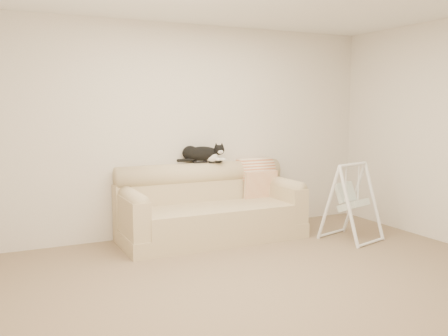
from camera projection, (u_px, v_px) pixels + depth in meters
name	position (u px, v px, depth m)	size (l,w,h in m)	color
ground_plane	(272.00, 280.00, 4.63)	(5.00, 5.00, 0.00)	brown
room_shell	(274.00, 115.00, 4.44)	(5.04, 4.04, 2.60)	beige
sofa	(209.00, 209.00, 6.06)	(2.20, 0.93, 0.90)	tan
remote_a	(200.00, 162.00, 6.22)	(0.18, 0.05, 0.03)	black
remote_b	(216.00, 162.00, 6.26)	(0.17, 0.05, 0.02)	black
tuxedo_cat	(202.00, 154.00, 6.22)	(0.61, 0.35, 0.24)	black
throw_blanket	(255.00, 173.00, 6.55)	(0.46, 0.38, 0.58)	#C8673B
baby_swing	(351.00, 201.00, 5.98)	(0.71, 0.74, 0.93)	white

